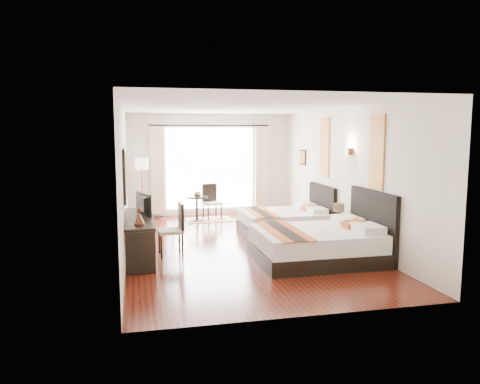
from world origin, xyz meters
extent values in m
cube|color=#38120A|center=(0.00, 0.00, -0.01)|extent=(4.50, 7.50, 0.01)
cube|color=white|center=(0.00, 0.00, 2.79)|extent=(4.50, 7.50, 0.02)
cube|color=silver|center=(2.25, 0.00, 1.40)|extent=(0.01, 7.50, 2.80)
cube|color=silver|center=(-2.25, 0.00, 1.40)|extent=(0.01, 7.50, 2.80)
cube|color=silver|center=(0.00, 3.75, 1.40)|extent=(4.50, 0.01, 2.80)
cube|color=silver|center=(0.00, -3.75, 1.40)|extent=(4.50, 0.01, 2.80)
cube|color=white|center=(0.00, 3.73, 1.30)|extent=(2.40, 0.02, 2.20)
cube|color=white|center=(0.00, 3.67, 1.30)|extent=(2.30, 0.02, 2.10)
cube|color=beige|center=(-1.45, 3.63, 1.28)|extent=(0.35, 0.14, 2.35)
cube|color=beige|center=(1.45, 3.63, 1.28)|extent=(0.35, 0.14, 2.35)
cube|color=maroon|center=(2.23, -1.38, 1.95)|extent=(0.03, 0.50, 1.35)
cube|color=maroon|center=(2.23, 1.00, 1.95)|extent=(0.03, 0.50, 1.35)
cube|color=#4D291B|center=(2.19, -0.34, 1.92)|extent=(0.10, 0.14, 0.14)
cube|color=black|center=(-2.22, -0.42, 1.55)|extent=(0.04, 1.25, 0.95)
cube|color=white|center=(-2.19, -0.42, 1.55)|extent=(0.01, 1.12, 0.82)
cube|color=black|center=(1.09, -1.38, 0.13)|extent=(2.14, 1.67, 0.26)
cube|color=silver|center=(1.09, -1.38, 0.42)|extent=(2.08, 1.63, 0.31)
cube|color=black|center=(2.20, -1.38, 0.63)|extent=(0.08, 1.67, 1.25)
cube|color=#A3521A|center=(0.49, -1.38, 0.58)|extent=(0.57, 1.73, 0.02)
cube|color=black|center=(1.23, 1.00, 0.11)|extent=(1.86, 1.45, 0.23)
cube|color=silver|center=(1.23, 1.00, 0.36)|extent=(1.80, 1.41, 0.27)
cube|color=black|center=(2.20, 1.00, 0.54)|extent=(0.08, 1.45, 1.09)
cube|color=#A3521A|center=(0.71, 1.00, 0.51)|extent=(0.50, 1.51, 0.02)
cube|color=black|center=(2.02, -0.34, 0.23)|extent=(0.39, 0.49, 0.47)
cylinder|color=black|center=(2.03, -0.29, 0.59)|extent=(0.09, 0.09, 0.18)
cylinder|color=#3A2C1B|center=(2.03, -0.29, 0.77)|extent=(0.22, 0.22, 0.17)
imported|color=black|center=(2.05, -0.45, 0.56)|extent=(0.16, 0.16, 0.13)
cube|color=black|center=(-1.99, -0.42, 0.38)|extent=(0.50, 2.20, 0.76)
imported|color=black|center=(-1.97, -0.24, 0.96)|extent=(0.32, 0.71, 0.42)
cube|color=beige|center=(-1.42, -0.40, 0.46)|extent=(0.48, 0.48, 0.06)
cube|color=black|center=(-1.22, -0.39, 0.74)|extent=(0.07, 0.43, 0.51)
cylinder|color=black|center=(-1.87, 3.11, 0.02)|extent=(0.25, 0.25, 0.03)
cylinder|color=#4D291B|center=(-1.87, 3.11, 0.72)|extent=(0.03, 0.03, 1.39)
cylinder|color=#F9E9C3|center=(-1.87, 3.11, 1.49)|extent=(0.33, 0.33, 0.29)
cylinder|color=black|center=(-0.49, 2.87, 0.32)|extent=(0.56, 0.56, 0.65)
imported|color=#452E18|center=(-0.47, 2.89, 0.67)|extent=(0.28, 0.28, 0.05)
cube|color=beige|center=(-0.07, 2.98, 0.43)|extent=(0.52, 0.52, 0.06)
cube|color=black|center=(-0.11, 3.17, 0.70)|extent=(0.41, 0.14, 0.48)
cube|color=tan|center=(-0.16, 2.92, 0.01)|extent=(1.30, 0.94, 0.01)
camera|label=1|loc=(-2.05, -9.08, 2.32)|focal=35.00mm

